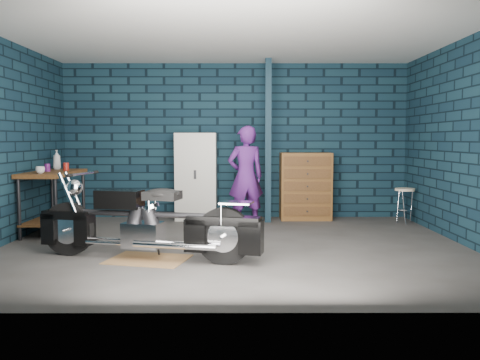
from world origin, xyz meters
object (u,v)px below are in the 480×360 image
Objects in this scene: storage_bin at (67,218)px; motorcycle at (148,217)px; tool_chest at (305,186)px; shop_stool at (404,206)px; workbench at (54,202)px; person at (246,176)px; locker at (196,176)px.

motorcycle is at bearing -52.95° from storage_bin.
shop_stool is (1.57, -0.45, -0.28)m from tool_chest.
motorcycle is at bearing -45.43° from workbench.
person is 2.66m from shop_stool.
person reaches higher than workbench.
storage_bin is 3.96m from tool_chest.
shop_stool is at bearing -16.03° from tool_chest.
workbench is 3.36× the size of storage_bin.
workbench is 0.94× the size of locker.
workbench reaches higher than storage_bin.
person is at bearing 76.37° from motorcycle.
storage_bin is at bearing -177.27° from shop_stool.
shop_stool is (3.76, 2.49, -0.21)m from motorcycle.
motorcycle is (1.70, -1.73, 0.04)m from workbench.
motorcycle is at bearing -146.53° from shop_stool.
locker is (1.99, 0.71, 0.61)m from storage_bin.
tool_chest is at bearing -161.69° from person.
tool_chest is at bearing 17.26° from workbench.
workbench is at bearing -4.50° from person.
locker reaches higher than storage_bin.
locker reaches higher than shop_stool.
tool_chest is 1.65m from shop_stool.
tool_chest is (3.87, 0.71, 0.45)m from storage_bin.
person is (1.15, 2.25, 0.30)m from motorcycle.
person is 1.26m from tool_chest.
locker is 3.51m from shop_stool.
person is at bearing -39.07° from locker.
tool_chest is (1.04, 0.68, -0.22)m from person.
motorcycle is 2.96m from locker.
tool_chest reaches higher than storage_bin.
storage_bin is 0.36× the size of tool_chest.
storage_bin is (-2.83, -0.03, -0.67)m from person.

